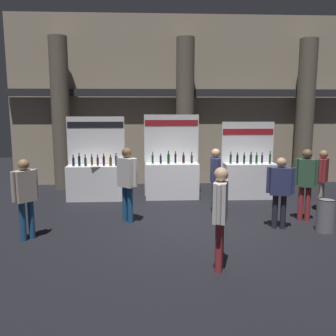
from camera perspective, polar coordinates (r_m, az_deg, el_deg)
name	(u,v)px	position (r m, az deg, el deg)	size (l,w,h in m)	color
ground_plane	(200,222)	(8.72, 5.10, -8.38)	(24.00, 24.00, 0.00)	black
hall_colonnade	(184,104)	(12.74, 2.46, 9.95)	(11.85, 1.11, 5.77)	tan
exhibitor_booth_0	(96,179)	(10.86, -11.26, -1.65)	(1.69, 0.72, 2.41)	white
exhibitor_booth_1	(172,177)	(10.83, 0.63, -1.41)	(1.63, 0.66, 2.47)	white
exhibitor_booth_2	(249,178)	(11.15, 12.58, -1.46)	(1.58, 0.66, 2.25)	white
trash_bin	(326,215)	(8.64, 23.48, -6.80)	(0.40, 0.40, 0.72)	slate
visitor_0	(25,193)	(7.83, -21.45, -3.59)	(0.43, 0.43, 1.65)	navy
visitor_1	(322,176)	(10.18, 22.99, -1.15)	(0.37, 0.39, 1.60)	#ADA393
visitor_2	(306,178)	(9.13, 20.76, -1.53)	(0.51, 0.35, 1.71)	maroon
visitor_3	(215,176)	(9.18, 7.41, -1.23)	(0.23, 0.52, 1.66)	#23232D
visitor_4	(280,186)	(8.36, 17.18, -2.74)	(0.58, 0.36, 1.59)	#23232D
visitor_5	(127,177)	(8.48, -6.41, -1.45)	(0.48, 0.47, 1.76)	navy
visitor_6	(220,210)	(5.97, 8.19, -6.52)	(0.31, 0.55, 1.72)	maroon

